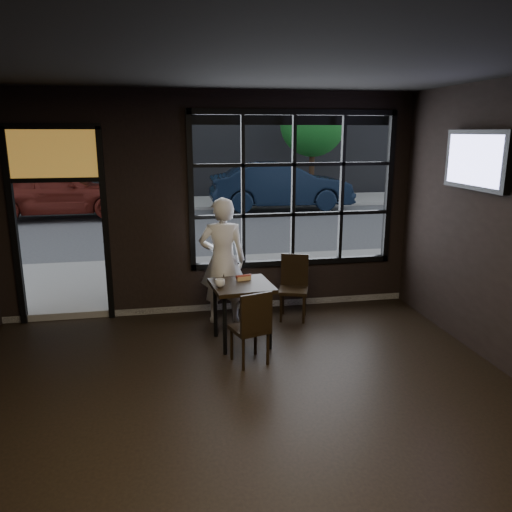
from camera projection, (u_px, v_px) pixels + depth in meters
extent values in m
cube|color=black|center=(257.00, 453.00, 4.22)|extent=(6.00, 7.00, 0.02)
cube|color=black|center=(257.00, 45.00, 3.44)|extent=(6.00, 7.00, 0.02)
cube|color=black|center=(293.00, 190.00, 7.33)|extent=(3.06, 0.12, 2.28)
cube|color=orange|center=(53.00, 153.00, 6.62)|extent=(1.20, 0.06, 0.70)
cube|color=#545456|center=(176.00, 182.00, 27.12)|extent=(60.00, 41.00, 0.04)
cube|color=#5B5956|center=(171.00, 29.00, 24.34)|extent=(28.00, 12.00, 15.00)
cube|color=black|center=(242.00, 313.00, 6.31)|extent=(0.80, 0.80, 0.79)
cube|color=black|center=(249.00, 326.00, 5.75)|extent=(0.48, 0.48, 0.90)
cube|color=black|center=(293.00, 288.00, 7.11)|extent=(0.51, 0.51, 0.92)
imported|color=silver|center=(223.00, 261.00, 6.93)|extent=(0.68, 0.48, 1.78)
imported|color=silver|center=(220.00, 283.00, 6.09)|extent=(0.12, 0.12, 0.10)
cube|color=black|center=(477.00, 160.00, 5.80)|extent=(0.13, 1.18, 0.69)
imported|color=black|center=(281.00, 186.00, 16.62)|extent=(4.71, 1.71, 1.54)
imported|color=#591811|center=(56.00, 190.00, 15.22)|extent=(4.64, 1.94, 1.57)
cylinder|color=#332114|center=(139.00, 178.00, 18.24)|extent=(0.18, 0.18, 1.98)
sphere|color=#196721|center=(136.00, 132.00, 17.84)|extent=(2.16, 2.16, 2.16)
cylinder|color=#332114|center=(312.00, 173.00, 18.80)|extent=(0.20, 0.20, 2.21)
sphere|color=#236A1E|center=(313.00, 124.00, 18.36)|extent=(2.42, 2.42, 2.42)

